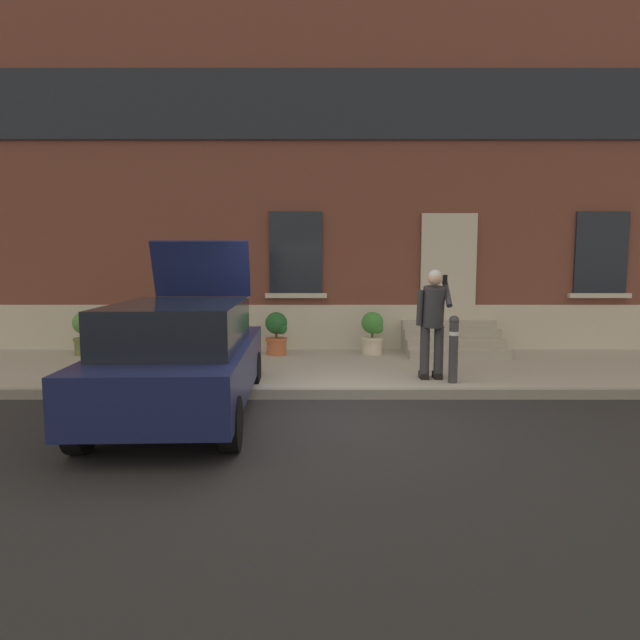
# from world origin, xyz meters

# --- Properties ---
(ground_plane) EXTENTS (80.00, 80.00, 0.00)m
(ground_plane) POSITION_xyz_m (0.00, 0.00, 0.00)
(ground_plane) COLOR #232326
(sidewalk) EXTENTS (24.00, 3.60, 0.15)m
(sidewalk) POSITION_xyz_m (0.00, 2.80, 0.07)
(sidewalk) COLOR #99968E
(sidewalk) RESTS_ON ground
(curb_edge) EXTENTS (24.00, 0.12, 0.15)m
(curb_edge) POSITION_xyz_m (0.00, 0.94, 0.07)
(curb_edge) COLOR gray
(curb_edge) RESTS_ON ground
(building_facade) EXTENTS (24.00, 1.52, 7.50)m
(building_facade) POSITION_xyz_m (0.01, 5.29, 3.73)
(building_facade) COLOR brown
(building_facade) RESTS_ON ground
(entrance_stoop) EXTENTS (1.95, 1.28, 0.64)m
(entrance_stoop) POSITION_xyz_m (2.70, 4.12, 0.39)
(entrance_stoop) COLOR #9E998E
(entrance_stoop) RESTS_ON sidewalk
(hatchback_car_navy) EXTENTS (1.91, 4.12, 2.34)m
(hatchback_car_navy) POSITION_xyz_m (-1.79, 0.05, 0.80)
(hatchback_car_navy) COLOR #161E4C
(hatchback_car_navy) RESTS_ON ground
(bollard_near_person) EXTENTS (0.15, 0.15, 1.04)m
(bollard_near_person) POSITION_xyz_m (2.06, 1.35, 0.71)
(bollard_near_person) COLOR #333338
(bollard_near_person) RESTS_ON sidewalk
(bollard_far_left) EXTENTS (0.15, 0.15, 1.04)m
(bollard_far_left) POSITION_xyz_m (-1.26, 1.35, 0.71)
(bollard_far_left) COLOR #333338
(bollard_far_left) RESTS_ON sidewalk
(person_on_phone) EXTENTS (0.51, 0.50, 1.74)m
(person_on_phone) POSITION_xyz_m (1.77, 1.56, 1.15)
(person_on_phone) COLOR #2D2D33
(person_on_phone) RESTS_ON sidewalk
(planter_olive) EXTENTS (0.44, 0.44, 0.86)m
(planter_olive) POSITION_xyz_m (-4.73, 3.91, 0.61)
(planter_olive) COLOR #606B38
(planter_olive) RESTS_ON sidewalk
(planter_charcoal) EXTENTS (0.44, 0.44, 0.86)m
(planter_charcoal) POSITION_xyz_m (-2.80, 4.08, 0.61)
(planter_charcoal) COLOR #2D2D30
(planter_charcoal) RESTS_ON sidewalk
(planter_terracotta) EXTENTS (0.44, 0.44, 0.86)m
(planter_terracotta) POSITION_xyz_m (-0.87, 3.89, 0.61)
(planter_terracotta) COLOR #B25B38
(planter_terracotta) RESTS_ON sidewalk
(planter_cream) EXTENTS (0.44, 0.44, 0.86)m
(planter_cream) POSITION_xyz_m (1.06, 3.95, 0.61)
(planter_cream) COLOR beige
(planter_cream) RESTS_ON sidewalk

